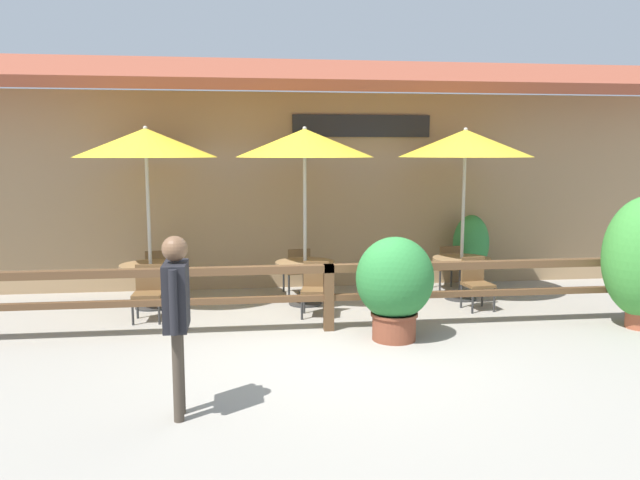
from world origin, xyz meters
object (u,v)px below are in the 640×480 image
(chair_far_wallside, at_px, (448,265))
(potted_plant_broad_leaf, at_px, (471,247))
(dining_table_near, at_px, (151,273))
(chair_middle_wallside, at_px, (297,269))
(patio_umbrella_far, at_px, (465,144))
(chair_far_streetside, at_px, (476,281))
(chair_middle_streetside, at_px, (316,286))
(chair_near_wallside, at_px, (157,271))
(potted_plant_small_flowering, at_px, (395,284))
(pedestrian, at_px, (176,302))
(patio_umbrella_near, at_px, (146,143))
(dining_table_far, at_px, (461,266))
(dining_table_middle, at_px, (305,270))
(patio_umbrella_middle, at_px, (305,143))
(chair_near_streetside, at_px, (148,290))

(chair_far_wallside, distance_m, potted_plant_broad_leaf, 0.61)
(dining_table_near, height_order, chair_middle_wallside, chair_middle_wallside)
(patio_umbrella_far, height_order, chair_far_streetside, patio_umbrella_far)
(chair_middle_streetside, bearing_deg, chair_near_wallside, 159.07)
(dining_table_near, relative_size, potted_plant_small_flowering, 0.70)
(chair_near_wallside, distance_m, chair_far_streetside, 5.44)
(pedestrian, bearing_deg, potted_plant_small_flowering, -50.66)
(chair_far_wallside, distance_m, potted_plant_small_flowering, 3.37)
(chair_far_wallside, bearing_deg, patio_umbrella_near, 3.52)
(chair_near_wallside, relative_size, dining_table_far, 0.85)
(dining_table_near, xyz_separation_m, dining_table_middle, (2.51, -0.08, 0.00))
(dining_table_near, relative_size, patio_umbrella_middle, 0.34)
(dining_table_middle, bearing_deg, dining_table_near, 178.07)
(chair_near_wallside, height_order, potted_plant_broad_leaf, potted_plant_broad_leaf)
(pedestrian, bearing_deg, chair_far_streetside, -50.29)
(dining_table_near, height_order, patio_umbrella_far, patio_umbrella_far)
(dining_table_near, distance_m, pedestrian, 4.52)
(dining_table_near, height_order, dining_table_far, same)
(patio_umbrella_near, distance_m, chair_far_streetside, 5.71)
(chair_middle_wallside, bearing_deg, chair_near_wallside, -13.07)
(patio_umbrella_near, xyz_separation_m, patio_umbrella_far, (5.22, -0.04, 0.00))
(patio_umbrella_far, height_order, dining_table_far, patio_umbrella_far)
(dining_table_middle, bearing_deg, chair_near_wallside, 160.92)
(chair_near_wallside, distance_m, chair_middle_streetside, 3.06)
(dining_table_middle, height_order, patio_umbrella_far, patio_umbrella_far)
(chair_middle_wallside, height_order, potted_plant_small_flowering, potted_plant_small_flowering)
(chair_near_streetside, relative_size, dining_table_far, 0.85)
(chair_far_wallside, relative_size, potted_plant_small_flowering, 0.60)
(patio_umbrella_middle, distance_m, chair_middle_streetside, 2.32)
(chair_far_streetside, xyz_separation_m, potted_plant_small_flowering, (-1.72, -1.47, 0.31))
(chair_far_wallside, bearing_deg, patio_umbrella_far, 86.50)
(dining_table_near, bearing_deg, patio_umbrella_near, 135.00)
(patio_umbrella_near, distance_m, chair_middle_wallside, 3.36)
(patio_umbrella_near, bearing_deg, chair_middle_streetside, -17.83)
(chair_near_wallside, xyz_separation_m, chair_far_streetside, (5.22, -1.53, 0.00))
(chair_middle_wallside, bearing_deg, dining_table_middle, 84.19)
(dining_table_middle, bearing_deg, chair_middle_wallside, 94.47)
(dining_table_near, relative_size, chair_near_streetside, 1.18)
(patio_umbrella_middle, height_order, dining_table_middle, patio_umbrella_middle)
(chair_middle_streetside, bearing_deg, patio_umbrella_middle, 107.51)
(chair_middle_streetside, relative_size, chair_far_streetside, 1.00)
(patio_umbrella_near, xyz_separation_m, chair_middle_wallside, (2.45, 0.67, -2.20))
(patio_umbrella_middle, bearing_deg, dining_table_far, 0.92)
(patio_umbrella_far, bearing_deg, patio_umbrella_near, 179.55)
(chair_far_streetside, distance_m, chair_far_wallside, 1.41)
(patio_umbrella_near, distance_m, potted_plant_small_flowering, 4.55)
(dining_table_near, height_order, chair_far_wallside, chair_far_wallside)
(potted_plant_broad_leaf, bearing_deg, pedestrian, -132.82)
(patio_umbrella_middle, relative_size, dining_table_middle, 2.97)
(dining_table_middle, bearing_deg, patio_umbrella_near, 178.07)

